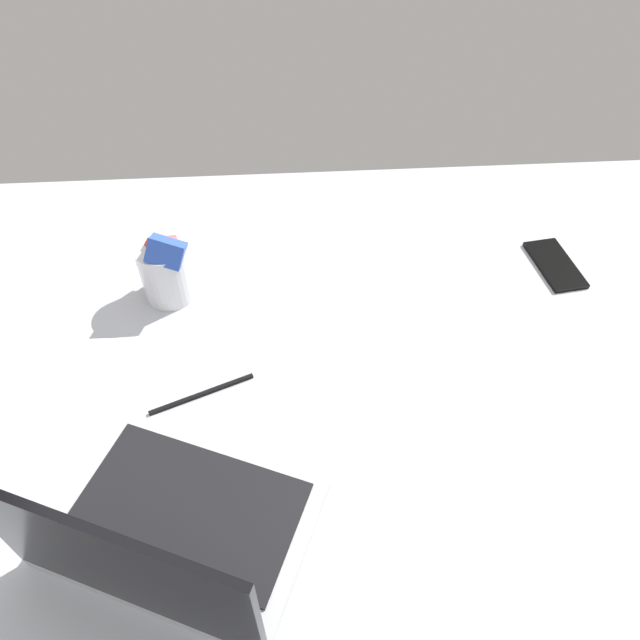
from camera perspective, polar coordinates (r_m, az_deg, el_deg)
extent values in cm
cube|color=#B7BCC6|center=(97.43, -5.08, -14.42)|extent=(180.00, 140.00, 18.00)
cube|color=#B7BABC|center=(84.55, -12.87, -18.35)|extent=(39.37, 34.08, 2.00)
cube|color=black|center=(83.95, -12.52, -17.16)|extent=(33.34, 26.99, 0.40)
cube|color=black|center=(71.42, -18.93, -21.76)|extent=(30.76, 13.83, 21.00)
cylinder|color=silver|center=(108.20, -14.58, 4.49)|extent=(9.00, 9.00, 11.00)
cube|color=red|center=(111.02, -14.14, 4.32)|extent=(6.72, 6.33, 5.14)
cube|color=red|center=(109.52, -15.46, 4.77)|extent=(6.64, 6.82, 5.65)
cube|color=red|center=(106.57, -14.86, 5.05)|extent=(5.24, 6.45, 4.22)
cube|color=red|center=(105.62, -14.83, 6.13)|extent=(7.62, 7.71, 7.05)
cube|color=blue|center=(102.72, -14.60, 6.37)|extent=(7.06, 6.20, 7.02)
cube|color=black|center=(122.39, 21.68, 4.98)|extent=(8.66, 14.80, 0.80)
cube|color=black|center=(95.49, -11.28, -7.01)|extent=(16.01, 6.86, 0.60)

